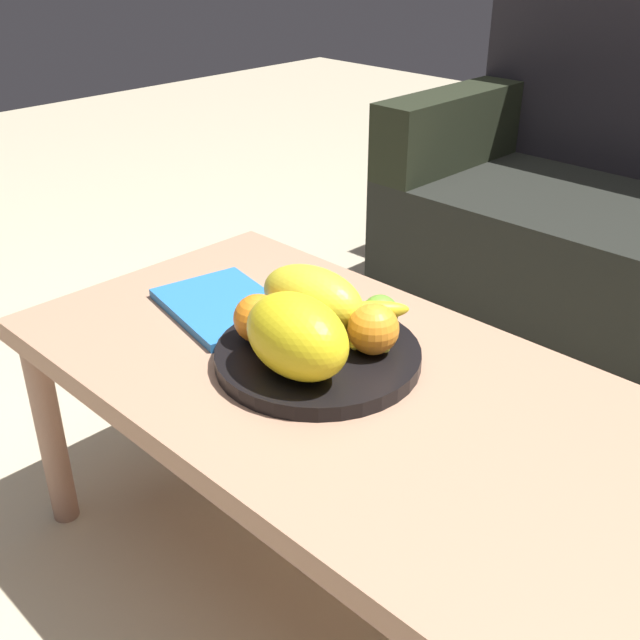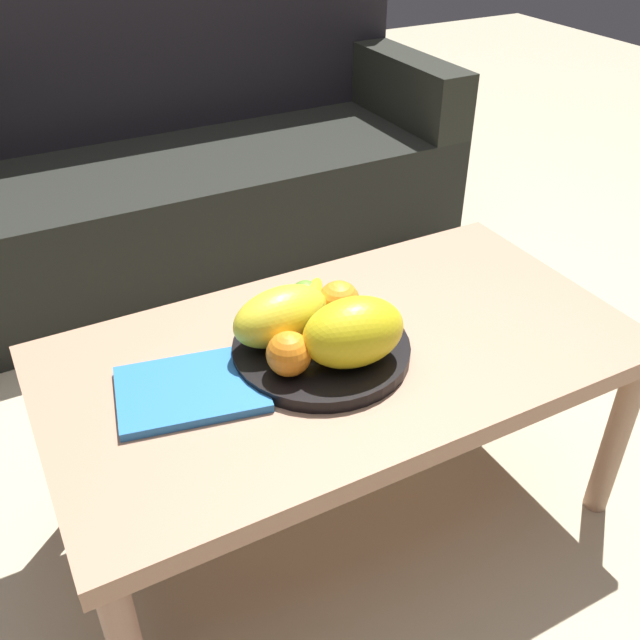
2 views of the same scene
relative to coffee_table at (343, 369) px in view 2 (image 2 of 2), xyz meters
name	(u,v)px [view 2 (image 2 of 2)]	position (x,y,z in m)	size (l,w,h in m)	color
ground_plane	(340,509)	(0.00, 0.00, -0.40)	(8.00, 8.00, 0.00)	#BAAD8F
coffee_table	(343,369)	(0.00, 0.00, 0.00)	(1.11, 0.59, 0.45)	tan
couch	(193,173)	(0.14, 1.27, -0.10)	(1.70, 0.70, 0.90)	black
fruit_bowl	(320,348)	(-0.05, 0.00, 0.06)	(0.33, 0.33, 0.03)	black
melon_large_front	(353,332)	(-0.02, -0.07, 0.14)	(0.18, 0.12, 0.12)	yellow
melon_smaller_beside	(281,316)	(-0.11, 0.05, 0.13)	(0.19, 0.11, 0.11)	yellow
orange_front	(289,354)	(-0.14, -0.05, 0.11)	(0.08, 0.08, 0.08)	orange
orange_left	(339,302)	(0.02, 0.05, 0.12)	(0.08, 0.08, 0.08)	orange
apple_left	(306,296)	(-0.02, 0.12, 0.11)	(0.06, 0.06, 0.06)	#6AA033
banana_bunch	(312,307)	(-0.03, 0.08, 0.10)	(0.17, 0.15, 0.06)	gold
magazine	(191,389)	(-0.30, 0.01, 0.06)	(0.25, 0.18, 0.02)	#2A71C0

